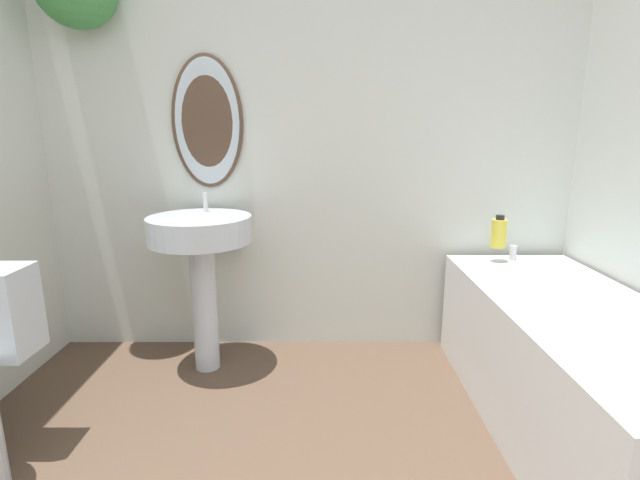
# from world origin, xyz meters

# --- Properties ---
(wall_back) EXTENTS (3.00, 0.39, 2.40)m
(wall_back) POSITION_xyz_m (-0.15, 2.39, 1.29)
(wall_back) COLOR silver
(wall_back) RESTS_ON ground_plane
(pedestal_sink) EXTENTS (0.51, 0.51, 0.92)m
(pedestal_sink) POSITION_xyz_m (-0.54, 2.08, 0.65)
(pedestal_sink) COLOR silver
(pedestal_sink) RESTS_ON ground_plane
(bathtub) EXTENTS (0.66, 1.59, 0.63)m
(bathtub) POSITION_xyz_m (1.09, 1.53, 0.29)
(bathtub) COLOR silver
(bathtub) RESTS_ON ground_plane
(shampoo_bottle) EXTENTS (0.08, 0.08, 0.17)m
(shampoo_bottle) POSITION_xyz_m (0.99, 2.20, 0.71)
(shampoo_bottle) COLOR gold
(shampoo_bottle) RESTS_ON bathtub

